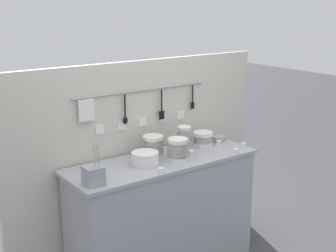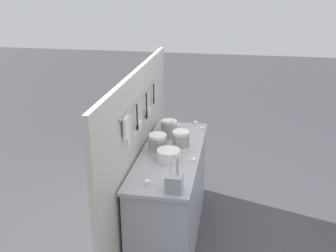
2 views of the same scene
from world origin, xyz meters
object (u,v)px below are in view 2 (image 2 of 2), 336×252
cutlery_caddy (174,183)px  cup_front_right (193,161)px  bowl_stack_back_corner (168,130)px  cup_centre (196,123)px  bowl_stack_short_front (158,143)px  steel_mixing_bowl (171,123)px  cup_back_left (202,129)px  plate_stack (169,155)px  bowl_stack_tall_left (169,126)px  bowl_stack_wide_centre (181,140)px  cup_edge_near (178,126)px  cup_front_left (179,140)px  cup_by_caddy (147,183)px

cutlery_caddy → cup_front_right: bearing=-10.2°
bowl_stack_back_corner → cup_centre: (0.46, -0.22, -0.08)m
bowl_stack_short_front → cup_centre: bowl_stack_short_front is taller
steel_mixing_bowl → cup_back_left: (-0.12, -0.34, -0.00)m
bowl_stack_back_corner → cup_back_left: size_ratio=4.73×
plate_stack → cup_back_left: bearing=-16.4°
bowl_stack_tall_left → cup_front_right: bowl_stack_tall_left is taller
bowl_stack_back_corner → cup_back_left: (0.30, -0.31, -0.08)m
plate_stack → cup_front_right: bearing=-92.0°
cup_centre → cup_back_left: 0.19m
bowl_stack_wide_centre → cup_centre: bearing=-5.8°
cup_centre → cup_front_right: size_ratio=1.00×
bowl_stack_wide_centre → cup_edge_near: bearing=11.8°
bowl_stack_tall_left → cup_back_left: size_ratio=3.85×
bowl_stack_short_front → steel_mixing_bowl: bearing=-0.7°
cup_front_right → cup_front_left: (0.44, 0.19, 0.00)m
cup_centre → plate_stack: bearing=171.5°
cutlery_caddy → bowl_stack_wide_centre: bearing=4.5°
steel_mixing_bowl → cup_front_right: (-0.87, -0.34, -0.00)m
cutlery_caddy → cup_by_caddy: (0.05, 0.21, -0.05)m
bowl_stack_short_front → cup_edge_near: bearing=-8.2°
steel_mixing_bowl → cup_front_left: steel_mixing_bowl is taller
cup_centre → cup_front_right: 0.92m
bowl_stack_wide_centre → cup_centre: 0.66m
plate_stack → cup_by_caddy: plate_stack is taller
bowl_stack_tall_left → cup_back_left: bowl_stack_tall_left is taller
bowl_stack_short_front → cup_back_left: 0.68m
cup_centre → steel_mixing_bowl: bearing=100.6°
bowl_stack_wide_centre → bowl_stack_short_front: 0.22m
bowl_stack_tall_left → cup_edge_near: bearing=-32.7°
bowl_stack_back_corner → plate_stack: bowl_stack_back_corner is taller
cutlery_caddy → cup_front_left: size_ratio=6.43×
cup_by_caddy → bowl_stack_back_corner: bearing=0.2°
bowl_stack_tall_left → cutlery_caddy: (-1.18, -0.24, 0.01)m
bowl_stack_back_corner → cup_edge_near: (0.34, -0.05, -0.08)m
cup_by_caddy → cup_front_right: (0.45, -0.30, 0.00)m
cup_front_right → cup_edge_near: (0.80, 0.26, 0.00)m
bowl_stack_tall_left → cup_front_right: (-0.68, -0.33, -0.04)m
cup_edge_near → cutlery_caddy: bearing=-172.5°
cutlery_caddy → cup_centre: bearing=-0.3°
bowl_stack_short_front → cup_edge_near: bowl_stack_short_front is taller
cup_front_right → cutlery_caddy: bearing=169.8°
cup_front_left → cup_by_caddy: bearing=172.6°
bowl_stack_short_front → cutlery_caddy: bearing=-158.7°
bowl_stack_tall_left → bowl_stack_short_front: (-0.51, 0.02, 0.03)m
bowl_stack_wide_centre → cup_front_left: 0.19m
bowl_stack_wide_centre → cup_edge_near: size_ratio=4.00×
bowl_stack_tall_left → cutlery_caddy: cutlery_caddy is taller
plate_stack → cutlery_caddy: size_ratio=0.74×
bowl_stack_wide_centre → bowl_stack_tall_left: bearing=24.0°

